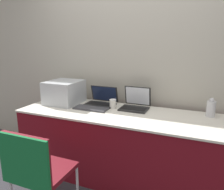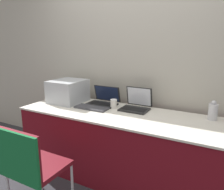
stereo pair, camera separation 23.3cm
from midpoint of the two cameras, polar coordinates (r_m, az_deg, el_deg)
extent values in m
cube|color=#B7B2A3|center=(2.74, 3.10, 9.28)|extent=(8.00, 0.05, 2.60)
cube|color=maroon|center=(2.54, -1.01, -12.98)|extent=(2.21, 0.74, 0.74)
cube|color=silver|center=(2.39, -1.05, -4.85)|extent=(2.23, 0.76, 0.02)
cube|color=#B2B7BC|center=(2.83, -14.65, 0.71)|extent=(0.39, 0.43, 0.28)
cube|color=black|center=(2.77, -15.33, 2.85)|extent=(0.31, 0.33, 0.05)
cube|color=black|center=(2.68, -5.64, -2.49)|extent=(0.36, 0.20, 0.02)
cube|color=black|center=(2.67, -5.74, -2.33)|extent=(0.31, 0.11, 0.00)
cube|color=black|center=(2.77, -4.40, 0.32)|extent=(0.36, 0.06, 0.20)
cube|color=#192342|center=(2.76, -4.47, 0.32)|extent=(0.32, 0.05, 0.18)
cube|color=black|center=(2.49, 3.08, -3.70)|extent=(0.31, 0.23, 0.02)
cube|color=black|center=(2.48, 2.99, -3.54)|extent=(0.27, 0.13, 0.00)
cube|color=black|center=(2.59, 4.18, -0.25)|extent=(0.31, 0.06, 0.23)
cube|color=silver|center=(2.58, 4.13, -0.25)|extent=(0.28, 0.05, 0.21)
cube|color=#3D3D42|center=(2.53, -8.20, -3.52)|extent=(0.40, 0.16, 0.02)
cylinder|color=white|center=(2.54, -2.41, -2.41)|extent=(0.08, 0.08, 0.10)
cylinder|color=white|center=(2.53, -2.42, -1.29)|extent=(0.08, 0.08, 0.01)
cylinder|color=silver|center=(2.42, 21.96, -3.43)|extent=(0.09, 0.09, 0.16)
sphere|color=silver|center=(2.39, 22.16, -1.31)|extent=(0.05, 0.05, 0.05)
cube|color=maroon|center=(2.11, -20.40, -18.03)|extent=(0.45, 0.41, 0.04)
cube|color=maroon|center=(1.90, -24.95, -14.87)|extent=(0.45, 0.03, 0.39)
cylinder|color=silver|center=(2.47, -20.56, -19.20)|extent=(0.02, 0.02, 0.40)
cylinder|color=silver|center=(2.24, -12.22, -22.25)|extent=(0.02, 0.02, 0.40)
cube|color=#146633|center=(1.89, -25.51, -15.70)|extent=(0.47, 0.02, 0.43)
camera|label=1|loc=(0.12, -92.76, -0.66)|focal=35.00mm
camera|label=2|loc=(0.12, 87.24, 0.66)|focal=35.00mm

